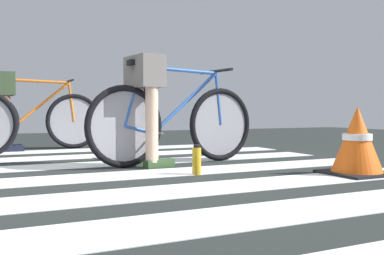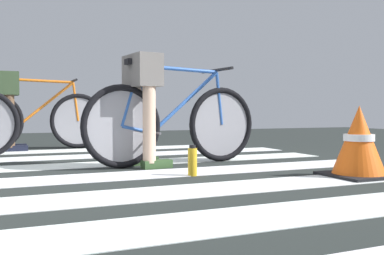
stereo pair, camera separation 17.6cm
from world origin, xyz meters
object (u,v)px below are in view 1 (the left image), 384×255
(traffic_cone, at_px, (357,142))
(water_bottle, at_px, (197,160))
(bicycle_1_of_3, at_px, (175,122))
(cyclist_3_of_3, at_px, (5,100))
(bicycle_3_of_3, at_px, (32,119))
(cyclist_1_of_3, at_px, (145,95))

(traffic_cone, bearing_deg, water_bottle, 154.89)
(bicycle_1_of_3, distance_m, cyclist_3_of_3, 2.52)
(water_bottle, bearing_deg, traffic_cone, -25.11)
(bicycle_1_of_3, relative_size, bicycle_3_of_3, 1.00)
(bicycle_3_of_3, bearing_deg, traffic_cone, -59.46)
(cyclist_1_of_3, xyz_separation_m, water_bottle, (0.19, -0.66, -0.52))
(cyclist_1_of_3, bearing_deg, traffic_cone, -48.96)
(bicycle_1_of_3, distance_m, traffic_cone, 1.58)
(bicycle_3_of_3, distance_m, cyclist_3_of_3, 0.39)
(cyclist_3_of_3, bearing_deg, water_bottle, -67.19)
(cyclist_3_of_3, distance_m, water_bottle, 3.11)
(cyclist_1_of_3, distance_m, cyclist_3_of_3, 2.39)
(bicycle_3_of_3, relative_size, traffic_cone, 3.27)
(bicycle_1_of_3, bearing_deg, traffic_cone, -57.52)
(bicycle_1_of_3, relative_size, cyclist_1_of_3, 1.78)
(bicycle_1_of_3, height_order, cyclist_1_of_3, cyclist_1_of_3)
(cyclist_1_of_3, bearing_deg, bicycle_1_of_3, 0.00)
(cyclist_1_of_3, distance_m, traffic_cone, 1.80)
(cyclist_1_of_3, relative_size, cyclist_3_of_3, 1.01)
(traffic_cone, bearing_deg, bicycle_3_of_3, 121.55)
(cyclist_1_of_3, height_order, water_bottle, cyclist_1_of_3)
(traffic_cone, bearing_deg, cyclist_3_of_3, 125.31)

